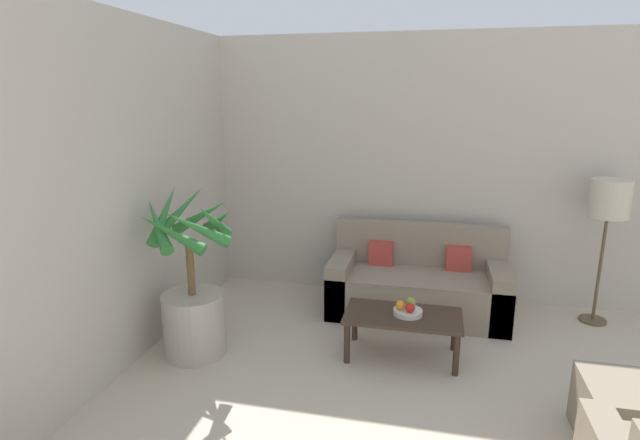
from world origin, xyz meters
name	(u,v)px	position (x,y,z in m)	size (l,w,h in m)	color
wall_back	(560,174)	(0.00, 6.56, 1.35)	(8.54, 0.06, 2.70)	#BCB2A3
potted_palm	(193,299)	(-3.05, 4.82, 0.48)	(0.78, 0.78, 1.40)	#ADA393
sofa_loveseat	(417,285)	(-1.29, 6.06, 0.28)	(1.69, 0.78, 0.85)	gray
floor_lamp	(609,204)	(0.36, 6.22, 1.14)	(0.35, 0.35, 1.37)	brown
coffee_table	(403,320)	(-1.38, 5.15, 0.32)	(0.94, 0.49, 0.37)	#38281E
fruit_bowl	(408,312)	(-1.34, 5.15, 0.39)	(0.23, 0.23, 0.04)	beige
apple_red	(410,308)	(-1.32, 5.10, 0.46)	(0.08, 0.08, 0.08)	red
apple_green	(411,302)	(-1.32, 5.21, 0.46)	(0.08, 0.08, 0.08)	olive
orange_fruit	(400,305)	(-1.40, 5.15, 0.45)	(0.07, 0.07, 0.07)	orange
ottoman	(634,417)	(0.06, 4.36, 0.20)	(0.61, 0.51, 0.41)	gray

